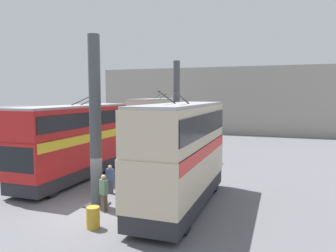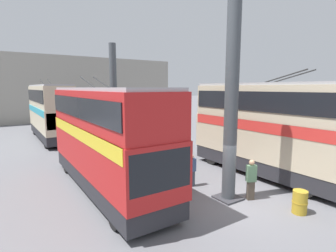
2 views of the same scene
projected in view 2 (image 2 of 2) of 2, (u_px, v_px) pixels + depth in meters
The scene contains 10 objects.
ground_plane at pixel (238, 203), 11.31m from camera, with size 240.00×240.00×0.00m, color slate.
depot_back_wall at pixel (64, 89), 38.11m from camera, with size 0.50×36.00×9.57m.
support_column_near at pixel (231, 106), 11.20m from camera, with size 1.06×1.06×8.61m.
support_column_far at pixel (114, 97), 22.26m from camera, with size 1.06×1.06×8.61m.
bus_left_far at pixel (266, 123), 14.64m from camera, with size 9.21×2.54×5.85m.
bus_right_near at pixel (105, 132), 12.61m from camera, with size 10.46×2.54×5.58m.
bus_right_far at pixel (50, 109), 25.02m from camera, with size 10.61×2.54×5.85m.
person_aisle_foreground at pixel (251, 179), 11.58m from camera, with size 0.39×0.48×1.83m.
person_aisle_midway at pixel (192, 169), 13.21m from camera, with size 0.24×0.42×1.65m.
oil_drum at pixel (300, 202), 10.38m from camera, with size 0.59×0.59×0.93m.
Camera 2 is at (-7.28, 8.41, 4.96)m, focal length 28.00 mm.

